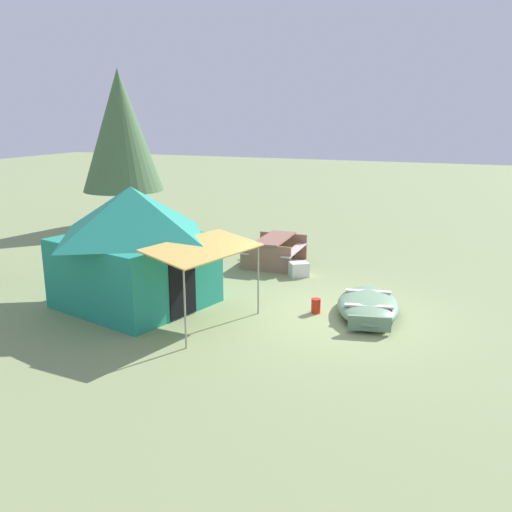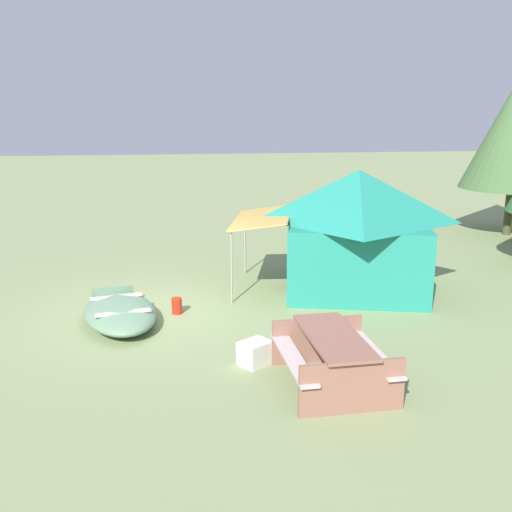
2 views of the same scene
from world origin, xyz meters
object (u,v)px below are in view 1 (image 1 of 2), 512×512
at_px(beached_rowboat, 368,305).
at_px(cooler_box, 299,269).
at_px(canvas_cabin_tent, 134,245).
at_px(fuel_can, 316,306).
at_px(pine_tree_far_center, 121,131).
at_px(picnic_table, 275,247).

distance_m(beached_rowboat, cooler_box, 3.13).
distance_m(canvas_cabin_tent, fuel_can, 4.17).
distance_m(beached_rowboat, pine_tree_far_center, 12.43).
relative_size(picnic_table, cooler_box, 4.05).
height_order(beached_rowboat, picnic_table, picnic_table).
bearing_deg(fuel_can, beached_rowboat, -72.60).
height_order(canvas_cabin_tent, pine_tree_far_center, pine_tree_far_center).
distance_m(picnic_table, fuel_can, 4.05).
height_order(cooler_box, fuel_can, cooler_box).
bearing_deg(picnic_table, pine_tree_far_center, 67.46).
relative_size(beached_rowboat, fuel_can, 8.33).
bearing_deg(cooler_box, fuel_can, -154.55).
xyz_separation_m(beached_rowboat, canvas_cabin_tent, (-1.30, 4.93, 1.17)).
height_order(canvas_cabin_tent, picnic_table, canvas_cabin_tent).
bearing_deg(beached_rowboat, picnic_table, 46.78).
distance_m(picnic_table, pine_tree_far_center, 8.28).
height_order(beached_rowboat, cooler_box, beached_rowboat).
height_order(beached_rowboat, canvas_cabin_tent, canvas_cabin_tent).
bearing_deg(fuel_can, pine_tree_far_center, 55.74).
height_order(canvas_cabin_tent, cooler_box, canvas_cabin_tent).
xyz_separation_m(canvas_cabin_tent, pine_tree_far_center, (7.31, 5.43, 2.17)).
relative_size(cooler_box, pine_tree_far_center, 0.08).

